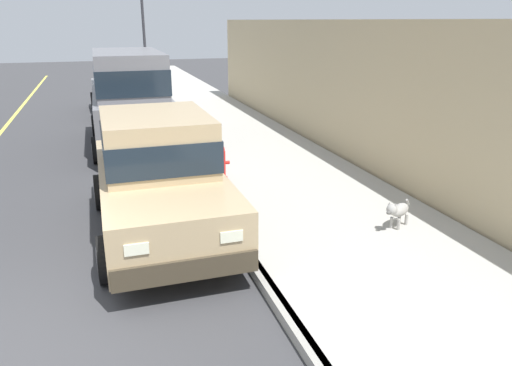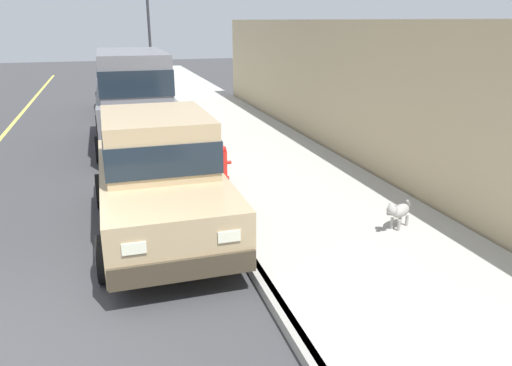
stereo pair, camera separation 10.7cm
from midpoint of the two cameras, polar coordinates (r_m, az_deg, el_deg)
The scene contains 9 objects.
curb at distance 6.00m, azimuth 2.99°, elevation -14.04°, with size 0.16×64.00×0.14m, color gray.
sidewalk at distance 6.74m, azimuth 17.84°, elevation -11.04°, with size 3.60×64.00×0.14m, color #A8A59E.
car_tan_sedan at distance 7.91m, azimuth -10.79°, elevation 1.14°, with size 2.07×4.61×1.92m.
car_grey_van at distance 13.71m, azimuth -13.79°, elevation 9.92°, with size 2.14×4.90×2.52m.
car_silver_hatchback at distance 19.25m, azimuth -15.03°, elevation 10.86°, with size 2.06×3.86×1.88m.
dog_grey at distance 8.06m, azimuth 16.55°, elevation -3.16°, with size 0.68×0.45×0.49m.
fire_hydrant at distance 10.11m, azimuth -3.52°, elevation 2.21°, with size 0.34×0.24×0.72m.
street_lamp at distance 23.38m, azimuth -12.14°, elevation 17.04°, with size 0.36×0.36×4.42m.
building_facade at distance 12.69m, azimuth 10.01°, elevation 10.68°, with size 0.50×20.00×3.30m, color tan.
Camera 2 is at (1.50, -4.77, 3.28)m, focal length 34.55 mm.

